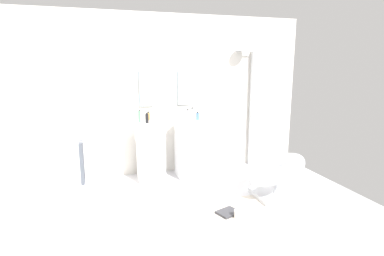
{
  "coord_description": "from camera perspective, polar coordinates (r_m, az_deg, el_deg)",
  "views": [
    {
      "loc": [
        -1.0,
        -3.33,
        1.77
      ],
      "look_at": [
        0.15,
        0.55,
        0.95
      ],
      "focal_mm": 28.53,
      "sensor_mm": 36.0,
      "label": 1
    }
  ],
  "objects": [
    {
      "name": "soap_bottle_black",
      "position": [
        4.59,
        -8.42,
        1.82
      ],
      "size": [
        0.05,
        0.05,
        0.16
      ],
      "color": "black",
      "rests_on": "pedestal_sink_left"
    },
    {
      "name": "pedestal_sink_left",
      "position": [
        4.82,
        -7.78,
        -3.92
      ],
      "size": [
        0.47,
        0.47,
        1.04
      ],
      "color": "white",
      "rests_on": "ground_plane"
    },
    {
      "name": "coffee_mug",
      "position": [
        3.77,
        8.49,
        -15.62
      ],
      "size": [
        0.08,
        0.08,
        0.1
      ],
      "primitive_type": "cylinder",
      "color": "white",
      "rests_on": "area_rug"
    },
    {
      "name": "vanity_mirror_right",
      "position": [
        5.1,
        -1.51,
        7.47
      ],
      "size": [
        0.22,
        0.03,
        0.56
      ],
      "primitive_type": "cube",
      "color": "#8C9EA8"
    },
    {
      "name": "soap_bottle_clear",
      "position": [
        4.98,
        0.05,
        2.79
      ],
      "size": [
        0.06,
        0.06,
        0.18
      ],
      "color": "silver",
      "rests_on": "pedestal_sink_right"
    },
    {
      "name": "ground_plane",
      "position": [
        3.91,
        0.19,
        -15.78
      ],
      "size": [
        4.8,
        3.6,
        0.04
      ],
      "primitive_type": "cube",
      "color": "silver"
    },
    {
      "name": "vanity_mirror_left",
      "position": [
        4.97,
        -8.62,
        7.25
      ],
      "size": [
        0.22,
        0.03,
        0.56
      ],
      "primitive_type": "cube",
      "color": "#8C9EA8"
    },
    {
      "name": "soap_bottle_grey",
      "position": [
        4.7,
        -0.8,
        2.37
      ],
      "size": [
        0.04,
        0.04,
        0.19
      ],
      "color": "#99999E",
      "rests_on": "pedestal_sink_right"
    },
    {
      "name": "area_rug",
      "position": [
        3.91,
        7.81,
        -15.46
      ],
      "size": [
        0.95,
        0.82,
        0.01
      ],
      "primitive_type": "cube",
      "color": "beige",
      "rests_on": "ground_plane"
    },
    {
      "name": "soap_bottle_amber",
      "position": [
        4.85,
        -8.14,
        2.2
      ],
      "size": [
        0.05,
        0.05,
        0.14
      ],
      "color": "#C68C38",
      "rests_on": "pedestal_sink_left"
    },
    {
      "name": "magazine_charcoal",
      "position": [
        3.87,
        6.74,
        -15.4
      ],
      "size": [
        0.31,
        0.28,
        0.03
      ],
      "primitive_type": "cube",
      "rotation": [
        0.0,
        0.0,
        0.36
      ],
      "color": "#38383D",
      "rests_on": "area_rug"
    },
    {
      "name": "soap_bottle_green",
      "position": [
        4.68,
        -9.8,
        2.16
      ],
      "size": [
        0.04,
        0.04,
        0.19
      ],
      "color": "#59996B",
      "rests_on": "pedestal_sink_left"
    },
    {
      "name": "soap_bottle_blue",
      "position": [
        4.81,
        1.05,
        2.22
      ],
      "size": [
        0.05,
        0.05,
        0.13
      ],
      "color": "#4C72B7",
      "rests_on": "pedestal_sink_right"
    },
    {
      "name": "lounge_chair",
      "position": [
        4.33,
        15.44,
        -8.1
      ],
      "size": [
        1.07,
        1.07,
        0.65
      ],
      "color": "#B7BABF",
      "rests_on": "ground_plane"
    },
    {
      "name": "rear_partition",
      "position": [
        5.1,
        -5.16,
        6.11
      ],
      "size": [
        4.8,
        0.1,
        2.6
      ],
      "primitive_type": "cube",
      "color": "silver",
      "rests_on": "ground_plane"
    },
    {
      "name": "towel_rack",
      "position": [
        3.88,
        -20.27,
        -6.36
      ],
      "size": [
        0.37,
        0.22,
        0.95
      ],
      "color": "#B7BABF",
      "rests_on": "ground_plane"
    },
    {
      "name": "pedestal_sink_right",
      "position": [
        4.95,
        -0.52,
        -3.41
      ],
      "size": [
        0.47,
        0.47,
        1.04
      ],
      "color": "white",
      "rests_on": "ground_plane"
    },
    {
      "name": "shower_column",
      "position": [
        5.54,
        11.39,
        4.06
      ],
      "size": [
        0.49,
        0.24,
        2.05
      ],
      "color": "#B7BABF",
      "rests_on": "ground_plane"
    }
  ]
}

